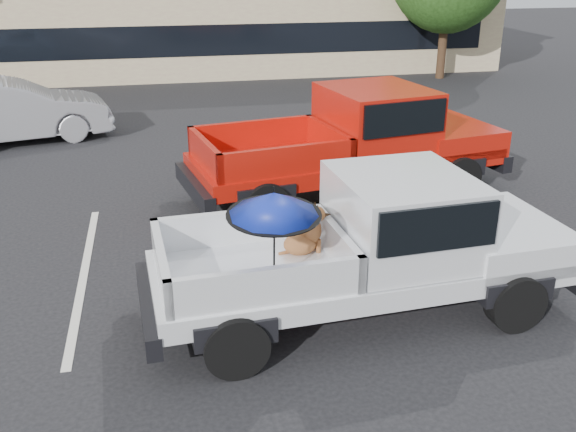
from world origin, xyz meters
name	(u,v)px	position (x,y,z in m)	size (l,w,h in m)	color
ground	(308,321)	(0.00, 0.00, 0.00)	(90.00, 90.00, 0.00)	black
stripe_left	(84,273)	(-3.00, 2.00, 0.00)	(0.12, 5.00, 0.01)	silver
stripe_right	(454,240)	(3.00, 2.00, 0.00)	(0.12, 5.00, 0.01)	silver
silver_pickup	(385,238)	(1.04, 0.12, 1.05)	(5.80, 2.40, 2.06)	black
red_pickup	(366,137)	(2.25, 4.57, 1.14)	(6.61, 3.26, 2.08)	black
silver_sedan	(11,111)	(-5.31, 9.92, 0.79)	(1.66, 4.77, 1.57)	#A2A3A9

